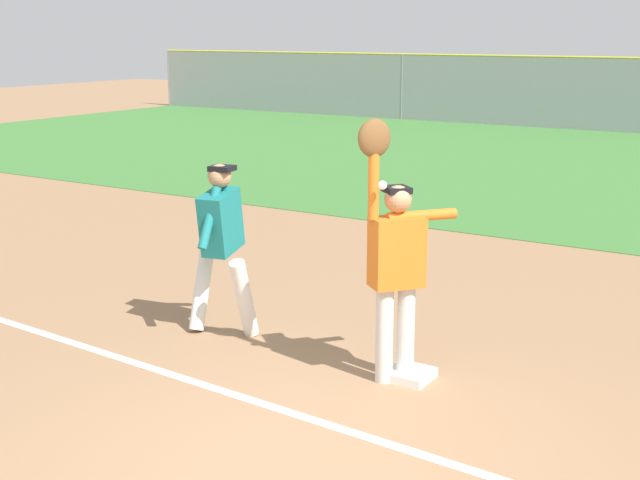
% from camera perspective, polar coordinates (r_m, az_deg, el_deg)
% --- Properties ---
extents(ground_plane, '(72.09, 72.09, 0.00)m').
position_cam_1_polar(ground_plane, '(6.26, -1.59, -14.68)').
color(ground_plane, '#936D4C').
extents(chalk_foul_line, '(11.98, 0.90, 0.01)m').
position_cam_1_polar(chalk_foul_line, '(9.49, -19.04, -5.37)').
color(chalk_foul_line, white).
rests_on(chalk_foul_line, ground_plane).
extents(first_base, '(0.38, 0.38, 0.08)m').
position_cam_1_polar(first_base, '(7.72, 5.87, -8.76)').
color(first_base, white).
rests_on(first_base, ground_plane).
extents(fielder, '(0.66, 0.76, 2.28)m').
position_cam_1_polar(fielder, '(7.34, 4.92, -1.03)').
color(fielder, silver).
rests_on(fielder, ground_plane).
extents(runner, '(0.81, 0.84, 1.72)m').
position_cam_1_polar(runner, '(8.55, -6.50, 0.18)').
color(runner, white).
rests_on(runner, ground_plane).
extents(baseball, '(0.07, 0.07, 0.07)m').
position_cam_1_polar(baseball, '(7.00, 4.13, 3.61)').
color(baseball, white).
extents(parked_car_black, '(4.46, 2.23, 1.25)m').
position_cam_1_polar(parked_car_black, '(32.22, 17.22, 8.94)').
color(parked_car_black, black).
rests_on(parked_car_black, ground_plane).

